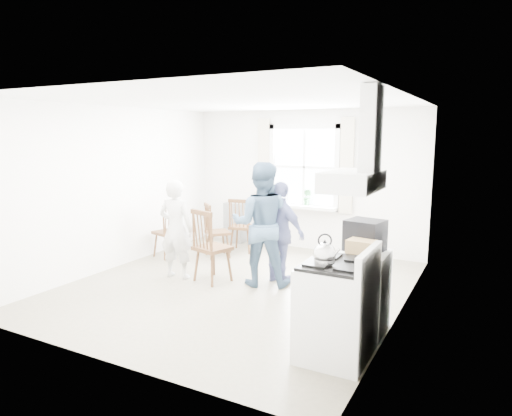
# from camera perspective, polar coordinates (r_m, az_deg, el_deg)

# --- Properties ---
(room_shell) EXTENTS (4.62, 5.12, 2.64)m
(room_shell) POSITION_cam_1_polar(r_m,az_deg,el_deg) (6.36, -2.39, 1.45)
(room_shell) COLOR gray
(room_shell) RESTS_ON ground
(window_assembly) EXTENTS (1.88, 0.24, 1.70)m
(window_assembly) POSITION_cam_1_polar(r_m,az_deg,el_deg) (8.53, 5.96, 4.51)
(window_assembly) COLOR white
(window_assembly) RESTS_ON room_shell
(range_hood) EXTENTS (0.45, 0.76, 0.94)m
(range_hood) POSITION_cam_1_polar(r_m,az_deg,el_deg) (4.24, 12.73, 5.45)
(range_hood) COLOR white
(range_hood) RESTS_ON room_shell
(shelf_unit) EXTENTS (0.40, 0.30, 0.80)m
(shelf_unit) POSITION_cam_1_polar(r_m,az_deg,el_deg) (9.19, -2.55, -1.79)
(shelf_unit) COLOR slate
(shelf_unit) RESTS_ON ground
(gas_stove) EXTENTS (0.68, 0.76, 1.12)m
(gas_stove) POSITION_cam_1_polar(r_m,az_deg,el_deg) (4.60, 10.11, -12.33)
(gas_stove) COLOR silver
(gas_stove) RESTS_ON ground
(kettle) EXTENTS (0.21, 0.21, 0.30)m
(kettle) POSITION_cam_1_polar(r_m,az_deg,el_deg) (4.33, 8.56, -5.77)
(kettle) COLOR silver
(kettle) RESTS_ON gas_stove
(low_cabinet) EXTENTS (0.50, 0.55, 0.90)m
(low_cabinet) POSITION_cam_1_polar(r_m,az_deg,el_deg) (5.23, 13.24, -10.15)
(low_cabinet) COLOR white
(low_cabinet) RESTS_ON ground
(stereo_stack) EXTENTS (0.44, 0.41, 0.34)m
(stereo_stack) POSITION_cam_1_polar(r_m,az_deg,el_deg) (5.12, 13.47, -3.34)
(stereo_stack) COLOR black
(stereo_stack) RESTS_ON low_cabinet
(cardboard_box) EXTENTS (0.30, 0.23, 0.18)m
(cardboard_box) POSITION_cam_1_polar(r_m,az_deg,el_deg) (4.87, 13.04, -4.95)
(cardboard_box) COLOR #A88651
(cardboard_box) RESTS_ON low_cabinet
(windsor_chair_a) EXTENTS (0.50, 0.49, 1.01)m
(windsor_chair_a) POSITION_cam_1_polar(r_m,az_deg,el_deg) (8.31, -1.94, -1.46)
(windsor_chair_a) COLOR #462A16
(windsor_chair_a) RESTS_ON ground
(windsor_chair_b) EXTENTS (0.57, 0.56, 1.10)m
(windsor_chair_b) POSITION_cam_1_polar(r_m,az_deg,el_deg) (6.65, -6.24, -3.78)
(windsor_chair_b) COLOR #462A16
(windsor_chair_b) RESTS_ON ground
(windsor_chair_c) EXTENTS (0.50, 0.50, 0.97)m
(windsor_chair_c) POSITION_cam_1_polar(r_m,az_deg,el_deg) (8.11, -10.66, -2.08)
(windsor_chair_c) COLOR #462A16
(windsor_chair_c) RESTS_ON ground
(person_left) EXTENTS (0.62, 0.62, 1.50)m
(person_left) POSITION_cam_1_polar(r_m,az_deg,el_deg) (6.95, -9.94, -2.61)
(person_left) COLOR silver
(person_left) RESTS_ON ground
(person_mid) EXTENTS (1.11, 1.11, 1.78)m
(person_mid) POSITION_cam_1_polar(r_m,az_deg,el_deg) (6.50, 0.65, -2.05)
(person_mid) COLOR #3F5A76
(person_mid) RESTS_ON ground
(person_right) EXTENTS (1.10, 1.10, 1.49)m
(person_right) POSITION_cam_1_polar(r_m,az_deg,el_deg) (6.63, 3.06, -3.10)
(person_right) COLOR navy
(person_right) RESTS_ON ground
(potted_plant) EXTENTS (0.21, 0.21, 0.31)m
(potted_plant) POSITION_cam_1_polar(r_m,az_deg,el_deg) (8.46, 6.42, 1.34)
(potted_plant) COLOR #32723B
(potted_plant) RESTS_ON window_assembly
(windsor_chair_d) EXTENTS (0.57, 0.57, 0.97)m
(windsor_chair_d) POSITION_cam_1_polar(r_m,az_deg,el_deg) (8.03, -5.55, -2.06)
(windsor_chair_d) COLOR #462A16
(windsor_chair_d) RESTS_ON ground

